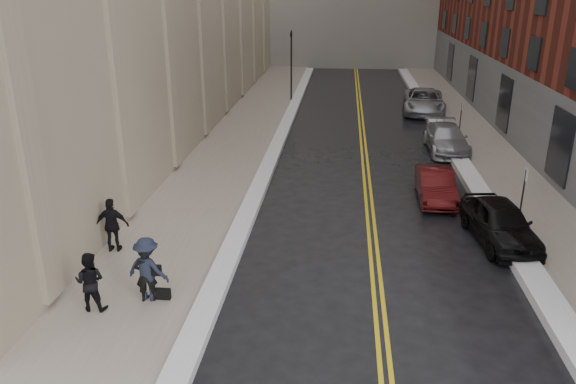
% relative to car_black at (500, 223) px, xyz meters
% --- Properties ---
extents(ground, '(160.00, 160.00, 0.00)m').
position_rel_car_black_xyz_m(ground, '(-6.80, -6.51, -0.73)').
color(ground, black).
rests_on(ground, ground).
extents(sidewalk_left, '(4.00, 64.00, 0.15)m').
position_rel_car_black_xyz_m(sidewalk_left, '(-11.30, 9.49, -0.66)').
color(sidewalk_left, gray).
rests_on(sidewalk_left, ground).
extents(sidewalk_right, '(3.00, 64.00, 0.15)m').
position_rel_car_black_xyz_m(sidewalk_right, '(2.20, 9.49, -0.66)').
color(sidewalk_right, gray).
rests_on(sidewalk_right, ground).
extents(lane_stripe_a, '(0.12, 64.00, 0.01)m').
position_rel_car_black_xyz_m(lane_stripe_a, '(-4.42, 9.49, -0.73)').
color(lane_stripe_a, gold).
rests_on(lane_stripe_a, ground).
extents(lane_stripe_b, '(0.12, 64.00, 0.01)m').
position_rel_car_black_xyz_m(lane_stripe_b, '(-4.18, 9.49, -0.73)').
color(lane_stripe_b, gold).
rests_on(lane_stripe_b, ground).
extents(snow_ridge_left, '(0.70, 60.80, 0.26)m').
position_rel_car_black_xyz_m(snow_ridge_left, '(-9.00, 9.49, -0.60)').
color(snow_ridge_left, white).
rests_on(snow_ridge_left, ground).
extents(snow_ridge_right, '(0.85, 60.80, 0.30)m').
position_rel_car_black_xyz_m(snow_ridge_right, '(0.35, 9.49, -0.58)').
color(snow_ridge_right, white).
rests_on(snow_ridge_right, ground).
extents(traffic_signal, '(0.18, 0.15, 5.20)m').
position_rel_car_black_xyz_m(traffic_signal, '(-9.40, 23.49, 2.35)').
color(traffic_signal, black).
rests_on(traffic_signal, ground).
extents(parking_sign_near, '(0.06, 0.35, 2.23)m').
position_rel_car_black_xyz_m(parking_sign_near, '(1.10, 1.49, 0.62)').
color(parking_sign_near, black).
rests_on(parking_sign_near, ground).
extents(parking_sign_far, '(0.06, 0.35, 2.23)m').
position_rel_car_black_xyz_m(parking_sign_far, '(1.10, 13.49, 0.62)').
color(parking_sign_far, black).
rests_on(parking_sign_far, ground).
extents(car_black, '(2.26, 4.49, 1.47)m').
position_rel_car_black_xyz_m(car_black, '(0.00, 0.00, 0.00)').
color(car_black, black).
rests_on(car_black, ground).
extents(car_maroon, '(1.46, 3.96, 1.30)m').
position_rel_car_black_xyz_m(car_maroon, '(-1.60, 3.91, -0.08)').
color(car_maroon, '#410B0C').
rests_on(car_maroon, ground).
extents(car_silver_near, '(2.02, 4.84, 1.40)m').
position_rel_car_black_xyz_m(car_silver_near, '(0.00, 11.18, -0.03)').
color(car_silver_near, '#96979C').
rests_on(car_silver_near, ground).
extents(car_silver_far, '(3.14, 6.01, 1.62)m').
position_rel_car_black_xyz_m(car_silver_far, '(0.00, 20.69, 0.07)').
color(car_silver_far, '#9C9DA3').
rests_on(car_silver_far, ground).
extents(pedestrian_main, '(0.66, 0.52, 1.59)m').
position_rel_car_black_xyz_m(pedestrian_main, '(-10.70, -5.13, 0.21)').
color(pedestrian_main, black).
rests_on(pedestrian_main, sidewalk_left).
extents(pedestrian_a, '(0.82, 0.65, 1.66)m').
position_rel_car_black_xyz_m(pedestrian_a, '(-12.04, -5.70, 0.25)').
color(pedestrian_a, black).
rests_on(pedestrian_a, sidewalk_left).
extents(pedestrian_b, '(1.31, 0.91, 1.85)m').
position_rel_car_black_xyz_m(pedestrian_b, '(-10.68, -5.04, 0.34)').
color(pedestrian_b, black).
rests_on(pedestrian_b, sidewalk_left).
extents(pedestrian_c, '(1.10, 0.52, 1.83)m').
position_rel_car_black_xyz_m(pedestrian_c, '(-12.81, -2.24, 0.33)').
color(pedestrian_c, black).
rests_on(pedestrian_c, sidewalk_left).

